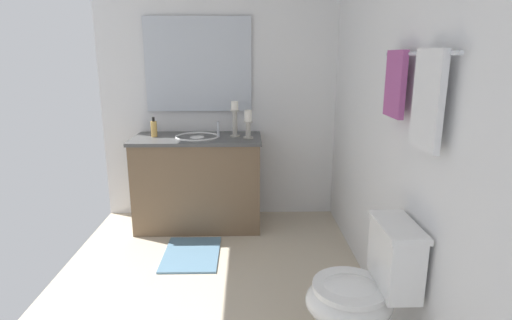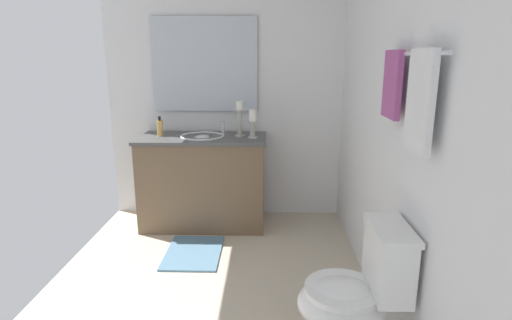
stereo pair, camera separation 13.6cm
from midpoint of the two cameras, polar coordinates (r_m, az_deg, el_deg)
floor at (r=2.93m, az=-5.43°, el=-18.07°), size 3.02×2.28×0.02m
wall_back at (r=2.61m, az=19.71°, el=6.15°), size 3.02×0.04×2.45m
wall_left at (r=4.00m, az=-3.23°, el=9.47°), size 0.04×2.28×2.45m
vanity_cabinet at (r=3.85m, az=-6.33°, el=-2.92°), size 0.58×1.17×0.85m
sink_basin at (r=3.75m, az=-6.47°, el=2.70°), size 0.40×0.40×0.24m
mirror at (r=3.96m, az=-6.19°, el=13.08°), size 0.02×0.99×0.87m
candle_holder_tall at (r=3.63m, az=0.61°, el=5.13°), size 0.09×0.09×0.25m
candle_holder_short at (r=3.70m, az=-1.23°, el=5.89°), size 0.09×0.09×0.32m
soap_bottle at (r=3.83m, az=-12.27°, el=4.41°), size 0.06×0.06×0.18m
toilet at (r=2.27m, az=15.44°, el=-17.84°), size 0.39×0.54×0.75m
towel_bar at (r=2.14m, az=22.71°, el=13.56°), size 0.84×0.02×0.02m
towel_near_vanity at (r=2.33m, az=20.10°, el=9.87°), size 0.25×0.03×0.36m
towel_center at (r=1.94m, az=23.81°, el=7.53°), size 0.27×0.03×0.44m
bath_mat at (r=3.43m, az=-7.57°, el=-12.70°), size 0.60×0.44×0.02m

